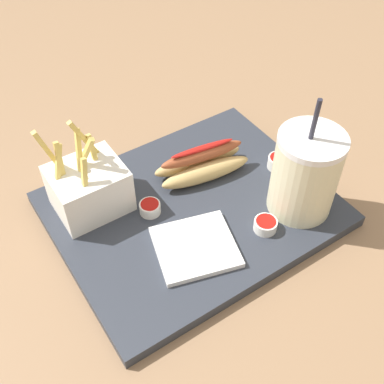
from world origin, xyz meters
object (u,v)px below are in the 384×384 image
Objects in this scene: fries_basket at (89,187)px; napkin_stack at (195,247)px; hot_dog_1 at (202,163)px; ketchup_cup_1 at (278,162)px; ketchup_cup_2 at (265,224)px; ketchup_cup_3 at (150,207)px; soda_cup at (305,173)px.

fries_basket is 0.19m from napkin_stack.
hot_dog_1 is 0.13m from ketchup_cup_1.
fries_basket is 4.36× the size of ketchup_cup_2.
ketchup_cup_3 is at bearing 137.92° from fries_basket.
soda_cup is 0.11m from ketchup_cup_1.
hot_dog_1 is 1.45× the size of napkin_stack.
ketchup_cup_1 is at bearing -138.21° from ketchup_cup_2.
hot_dog_1 reaches higher than napkin_stack.
ketchup_cup_2 reaches higher than napkin_stack.
ketchup_cup_3 is (0.12, 0.03, -0.01)m from hot_dog_1.
hot_dog_1 is at bearing -166.82° from ketchup_cup_3.
ketchup_cup_1 reaches higher than ketchup_cup_3.
napkin_stack is (0.11, -0.03, -0.01)m from ketchup_cup_2.
ketchup_cup_3 is (0.23, -0.03, -0.00)m from ketchup_cup_1.
soda_cup reaches higher than hot_dog_1.
ketchup_cup_1 is 1.06× the size of ketchup_cup_3.
ketchup_cup_2 is 1.06× the size of ketchup_cup_3.
ketchup_cup_1 reaches higher than ketchup_cup_2.
fries_basket is 0.32m from ketchup_cup_1.
hot_dog_1 is at bearing -127.72° from napkin_stack.
napkin_stack is (0.22, 0.07, -0.01)m from ketchup_cup_1.
soda_cup is 0.24m from ketchup_cup_3.
ketchup_cup_2 is at bearing 166.08° from napkin_stack.
fries_basket is 0.10m from ketchup_cup_3.
hot_dog_1 is 4.97× the size of ketchup_cup_3.
fries_basket reaches higher than napkin_stack.
fries_basket is 4.65× the size of ketchup_cup_3.
ketchup_cup_1 is 0.31× the size of napkin_stack.
ketchup_cup_2 is (0.08, 0.01, -0.06)m from soda_cup.
fries_basket is 0.93× the size of hot_dog_1.
soda_cup is at bearing -173.27° from ketchup_cup_2.
ketchup_cup_3 is (0.20, -0.12, -0.06)m from soda_cup.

